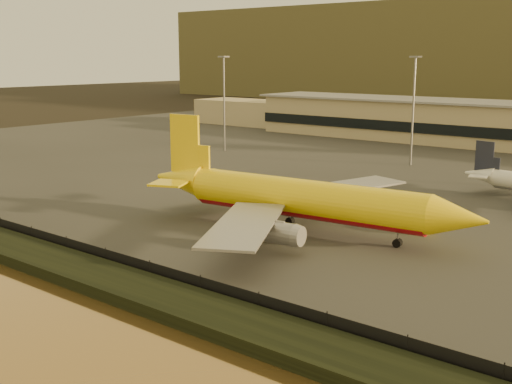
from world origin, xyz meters
The scene contains 8 objects.
ground centered at (0.00, 0.00, 0.00)m, with size 900.00×900.00×0.00m, color black.
embankment centered at (0.00, -17.00, 0.70)m, with size 320.00×7.00×1.40m, color black.
tarmac centered at (0.00, 95.00, 0.10)m, with size 320.00×220.00×0.20m, color #2D2D2D.
perimeter_fence centered at (0.00, -13.00, 1.30)m, with size 300.00×0.05×2.20m, color black.
terminal_building centered at (-14.52, 125.55, 6.25)m, with size 202.00×25.00×12.60m.
dhl_cargo_jet centered at (3.11, 15.23, 5.02)m, with size 54.07×52.67×16.14m.
gse_vehicle_yellow centered at (16.85, 25.31, 1.17)m, with size 4.32×1.94×1.94m, color yellow.
gse_vehicle_white centered at (-28.06, 33.61, 1.02)m, with size 3.65×1.64×1.64m, color silver.
Camera 1 is at (55.42, -60.07, 25.45)m, focal length 45.00 mm.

